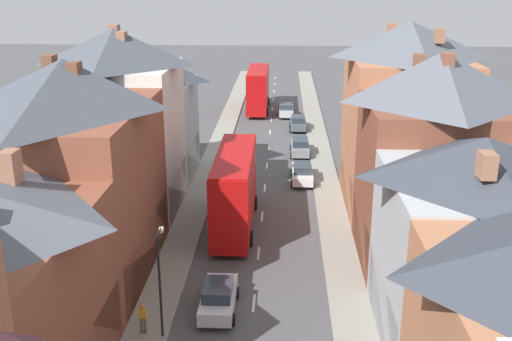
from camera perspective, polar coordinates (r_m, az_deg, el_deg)
pavement_left at (r=57.04m, az=-4.03°, el=1.23°), size 2.20×104.00×0.14m
pavement_right at (r=56.79m, az=6.25°, el=1.08°), size 2.20×104.00×0.14m
centre_line_dashes at (r=54.80m, az=1.04°, el=0.47°), size 0.14×97.80×0.01m
terrace_row_left at (r=32.62m, az=-18.37°, el=-1.95°), size 8.00×47.90×13.44m
terrace_row_right at (r=29.83m, az=19.59°, el=-4.23°), size 8.00×44.91×13.65m
double_decker_bus_lead at (r=40.87m, az=-2.04°, el=-1.72°), size 2.74×10.80×5.30m
double_decker_bus_mid_street at (r=76.33m, az=0.19°, el=7.79°), size 2.74×10.80×5.30m
car_near_blue at (r=73.65m, az=2.90°, el=5.79°), size 1.90×4.45×1.63m
car_parked_left_a at (r=67.29m, az=4.02°, el=4.55°), size 1.90×4.23×1.61m
car_parked_right_a at (r=57.99m, az=4.22°, el=2.29°), size 1.90×4.51×1.63m
car_parked_left_b at (r=31.82m, az=-3.60°, el=-11.92°), size 1.90×4.28×1.63m
car_mid_white at (r=50.45m, az=4.43°, el=-0.20°), size 1.90×4.58×1.62m
pedestrian_near_right at (r=30.26m, az=-10.75°, el=-13.51°), size 0.36×0.22×1.61m
street_lamp at (r=28.91m, az=-9.12°, el=-9.98°), size 0.20×1.12×5.50m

